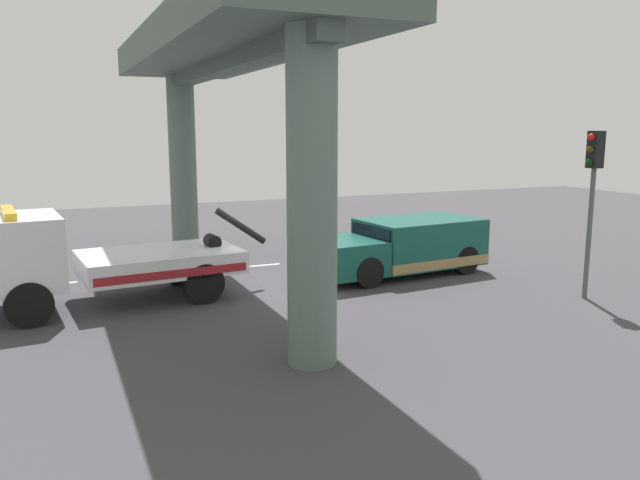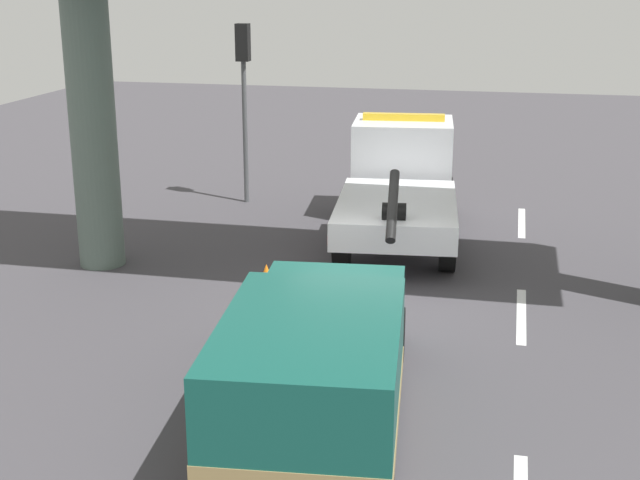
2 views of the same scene
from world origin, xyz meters
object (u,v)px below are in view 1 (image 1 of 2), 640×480
Objects in this scene: towed_van_green at (404,247)px; traffic_cone_orange at (304,288)px; tow_truck_white at (78,258)px; traffic_light_near at (593,177)px.

traffic_cone_orange is (3.89, 1.78, -0.43)m from towed_van_green.
towed_van_green is at bearing -179.48° from tow_truck_white.
towed_van_green is 7.40× the size of traffic_cone_orange.
tow_truck_white reaches higher than towed_van_green.
traffic_cone_orange is at bearing 161.50° from tow_truck_white.
tow_truck_white is 12.56m from traffic_light_near.
tow_truck_white is 1.36× the size of towed_van_green.
traffic_light_near is (-2.75, 4.24, 2.27)m from towed_van_green.
traffic_light_near is at bearing 122.90° from towed_van_green.
traffic_light_near is 7.57m from traffic_cone_orange.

